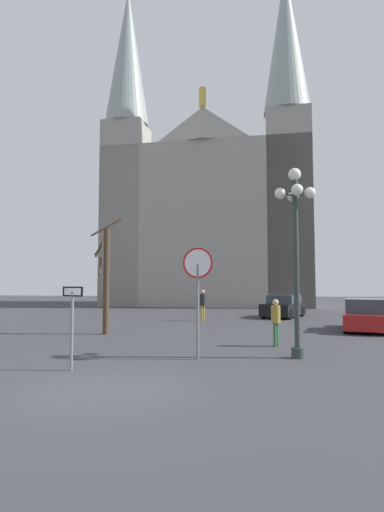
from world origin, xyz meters
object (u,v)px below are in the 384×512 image
object	(u,v)px
parked_car_far_red	(366,316)
cathedral	(208,205)
one_way_arrow_sign	(72,316)
bare_tree	(106,277)
parked_car_near_black	(284,307)
street_lamp	(296,233)
pedestrian_walking	(203,302)
pedestrian_standing	(276,318)
stop_sign	(198,279)

from	to	relation	value
parked_car_far_red	cathedral	bearing A→B (deg)	112.16
cathedral	one_way_arrow_sign	xyz separation A→B (m)	(-1.35, -30.70, -8.76)
bare_tree	parked_car_far_red	bearing A→B (deg)	12.00
parked_car_near_black	parked_car_far_red	size ratio (longest dim) A/B	0.99
street_lamp	bare_tree	distance (m)	8.81
cathedral	one_way_arrow_sign	distance (m)	31.96
pedestrian_walking	bare_tree	bearing A→B (deg)	-119.70
bare_tree	pedestrian_walking	distance (m)	7.50
cathedral	bare_tree	xyz separation A→B (m)	(-2.83, -23.64, -7.67)
street_lamp	pedestrian_standing	world-z (taller)	street_lamp
bare_tree	parked_car_far_red	xyz separation A→B (m)	(11.46, 2.44, -1.76)
one_way_arrow_sign	street_lamp	distance (m)	6.67
parked_car_far_red	pedestrian_walking	world-z (taller)	pedestrian_walking
pedestrian_standing	parked_car_near_black	bearing A→B (deg)	82.11
parked_car_far_red	pedestrian_walking	size ratio (longest dim) A/B	2.50
pedestrian_walking	parked_car_far_red	bearing A→B (deg)	-26.99
stop_sign	pedestrian_walking	xyz separation A→B (m)	(-0.81, 11.69, -1.19)
one_way_arrow_sign	parked_car_far_red	xyz separation A→B (m)	(9.98, 9.50, -0.67)
parked_car_far_red	pedestrian_walking	xyz separation A→B (m)	(-7.80, 3.97, 0.41)
parked_car_near_black	pedestrian_walking	bearing A→B (deg)	-147.93
cathedral	pedestrian_walking	bearing A→B (deg)	-87.24
bare_tree	pedestrian_walking	bearing A→B (deg)	60.30
stop_sign	parked_car_near_black	bearing A→B (deg)	74.40
one_way_arrow_sign	bare_tree	xyz separation A→B (m)	(-1.48, 7.06, 1.09)
stop_sign	cathedral	bearing A→B (deg)	93.24
cathedral	pedestrian_standing	world-z (taller)	cathedral
cathedral	stop_sign	bearing A→B (deg)	-86.76
stop_sign	one_way_arrow_sign	bearing A→B (deg)	-149.11
pedestrian_standing	bare_tree	bearing A→B (deg)	159.23
one_way_arrow_sign	street_lamp	bearing A→B (deg)	21.53
stop_sign	pedestrian_walking	size ratio (longest dim) A/B	1.79
parked_car_near_black	one_way_arrow_sign	bearing A→B (deg)	-113.23
street_lamp	parked_car_far_red	distance (m)	8.82
street_lamp	bare_tree	world-z (taller)	street_lamp
bare_tree	parked_car_far_red	size ratio (longest dim) A/B	1.15
one_way_arrow_sign	parked_car_near_black	xyz separation A→B (m)	(7.11, 16.56, -0.68)
cathedral	pedestrian_walking	world-z (taller)	cathedral
cathedral	pedestrian_walking	size ratio (longest dim) A/B	18.64
bare_tree	parked_car_near_black	bearing A→B (deg)	47.89
one_way_arrow_sign	parked_car_far_red	distance (m)	13.79
street_lamp	parked_car_near_black	xyz separation A→B (m)	(1.28, 14.26, -2.97)
one_way_arrow_sign	parked_car_near_black	world-z (taller)	one_way_arrow_sign
cathedral	one_way_arrow_sign	bearing A→B (deg)	-92.51
bare_tree	parked_car_far_red	distance (m)	11.85
bare_tree	pedestrian_standing	size ratio (longest dim) A/B	3.18
one_way_arrow_sign	pedestrian_standing	bearing A→B (deg)	39.27
bare_tree	parked_car_near_black	xyz separation A→B (m)	(8.59, 9.50, -1.77)
stop_sign	pedestrian_standing	world-z (taller)	stop_sign
cathedral	parked_car_near_black	distance (m)	17.95
one_way_arrow_sign	pedestrian_walking	world-z (taller)	one_way_arrow_sign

